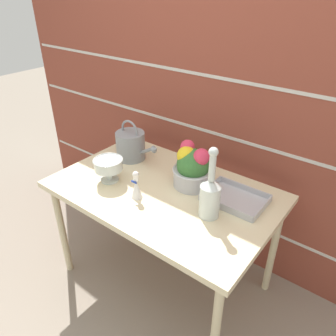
% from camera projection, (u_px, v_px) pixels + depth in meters
% --- Properties ---
extents(ground_plane, '(12.00, 12.00, 0.00)m').
position_uv_depth(ground_plane, '(164.00, 277.00, 2.26)').
color(ground_plane, gray).
extents(brick_wall, '(3.60, 0.08, 2.20)m').
position_uv_depth(brick_wall, '(216.00, 104.00, 2.07)').
color(brick_wall, brown).
rests_on(brick_wall, ground_plane).
extents(patio_table, '(1.29, 0.81, 0.74)m').
position_uv_depth(patio_table, '(164.00, 198.00, 1.92)').
color(patio_table, beige).
rests_on(patio_table, ground_plane).
extents(watering_can, '(0.34, 0.19, 0.27)m').
position_uv_depth(watering_can, '(131.00, 145.00, 2.16)').
color(watering_can, gray).
rests_on(watering_can, patio_table).
extents(crystal_pedestal_bowl, '(0.18, 0.18, 0.14)m').
position_uv_depth(crystal_pedestal_bowl, '(108.00, 166.00, 1.92)').
color(crystal_pedestal_bowl, silver).
rests_on(crystal_pedestal_bowl, patio_table).
extents(flower_planter, '(0.24, 0.24, 0.26)m').
position_uv_depth(flower_planter, '(193.00, 167.00, 1.87)').
color(flower_planter, '#BCBCC1').
rests_on(flower_planter, patio_table).
extents(glass_decanter, '(0.11, 0.11, 0.39)m').
position_uv_depth(glass_decanter, '(210.00, 195.00, 1.62)').
color(glass_decanter, silver).
rests_on(glass_decanter, patio_table).
extents(figurine_vase, '(0.06, 0.06, 0.17)m').
position_uv_depth(figurine_vase, '(136.00, 187.00, 1.78)').
color(figurine_vase, white).
rests_on(figurine_vase, patio_table).
extents(wire_tray, '(0.33, 0.24, 0.04)m').
position_uv_depth(wire_tray, '(235.00, 199.00, 1.79)').
color(wire_tray, '#B7B7BC').
rests_on(wire_tray, patio_table).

